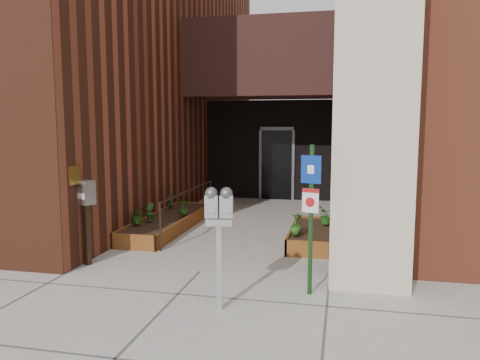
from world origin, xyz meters
The scene contains 15 objects.
ground centered at (0.00, 0.00, 0.00)m, with size 80.00×80.00×0.00m, color #9E9991.
architecture centered at (-0.18, 6.89, 4.98)m, with size 20.00×14.60×10.00m.
planter_left centered at (-1.55, 2.70, 0.13)m, with size 0.90×3.60×0.30m.
planter_right centered at (1.60, 2.20, 0.13)m, with size 0.80×2.20×0.30m.
handrail centered at (-1.05, 2.65, 0.75)m, with size 0.04×3.34×0.90m.
parking_meter centered at (0.69, -1.38, 1.20)m, with size 0.36×0.19×1.55m.
sign_post centered at (1.75, -0.62, 1.25)m, with size 0.27×0.11×2.03m.
payment_dropbox centered at (-1.90, -0.05, 1.01)m, with size 0.33×0.29×1.40m.
shrub_left_a centered at (-1.85, 1.78, 0.47)m, with size 0.30×0.30×0.34m, color #285C1A.
shrub_left_b centered at (-1.74, 2.12, 0.48)m, with size 0.20×0.20×0.37m, color #2A621C.
shrub_left_c centered at (-1.25, 2.83, 0.47)m, with size 0.19×0.19×0.33m, color #255518.
shrub_left_d centered at (-1.85, 3.60, 0.49)m, with size 0.20×0.20×0.38m, color #17531A.
shrub_right_a centered at (1.35, 1.54, 0.49)m, with size 0.21×0.21×0.37m, color #2C5F1B.
shrub_right_b centered at (1.35, 1.95, 0.46)m, with size 0.17×0.17×0.32m, color #185017.
shrub_right_c centered at (1.85, 2.54, 0.48)m, with size 0.33×0.33×0.36m, color #25611B.
Camera 1 is at (2.15, -6.80, 2.32)m, focal length 35.00 mm.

